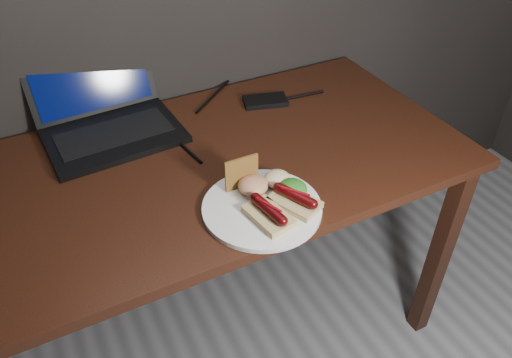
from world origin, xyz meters
name	(u,v)px	position (x,y,z in m)	size (l,w,h in m)	color
desk	(206,187)	(0.00, 1.38, 0.66)	(1.40, 0.70, 0.75)	#381C0E
laptop	(105,112)	(-0.18, 1.65, 0.80)	(0.38, 0.36, 0.25)	black
hard_drive	(265,101)	(0.28, 1.57, 0.76)	(0.13, 0.07, 0.02)	black
desk_cables	(172,129)	(-0.02, 1.56, 0.75)	(1.01, 0.38, 0.01)	black
plate	(262,208)	(0.05, 1.14, 0.76)	(0.28, 0.28, 0.01)	silver
bread_sausage_center	(268,213)	(0.04, 1.10, 0.78)	(0.09, 0.13, 0.04)	#DCC881
bread_sausage_right	(295,199)	(0.12, 1.11, 0.78)	(0.11, 0.13, 0.04)	#DCC881
crispbread	(242,173)	(0.04, 1.23, 0.80)	(0.09, 0.01, 0.09)	olive
salad_greens	(292,189)	(0.13, 1.14, 0.78)	(0.07, 0.07, 0.04)	#175010
salsa_mound	(253,185)	(0.05, 1.20, 0.78)	(0.07, 0.07, 0.04)	#A92510
coleslaw_mound	(277,179)	(0.12, 1.20, 0.78)	(0.06, 0.06, 0.04)	#EDE7CD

